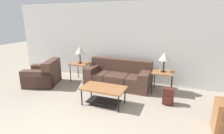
{
  "coord_description": "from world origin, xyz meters",
  "views": [
    {
      "loc": [
        1.61,
        -1.68,
        2.07
      ],
      "look_at": [
        -0.07,
        2.56,
        0.8
      ],
      "focal_mm": 28.0,
      "sensor_mm": 36.0,
      "label": 1
    }
  ],
  "objects_px": {
    "couch": "(118,77)",
    "armchair": "(44,76)",
    "table_lamp_left": "(80,50)",
    "coffee_table": "(103,92)",
    "side_table_left": "(80,65)",
    "side_table_right": "(163,74)",
    "table_lamp_right": "(164,57)",
    "backpack": "(168,97)"
  },
  "relations": [
    {
      "from": "side_table_right",
      "to": "table_lamp_right",
      "type": "height_order",
      "value": "table_lamp_right"
    },
    {
      "from": "side_table_right",
      "to": "backpack",
      "type": "bearing_deg",
      "value": -72.02
    },
    {
      "from": "couch",
      "to": "armchair",
      "type": "height_order",
      "value": "couch"
    },
    {
      "from": "side_table_left",
      "to": "armchair",
      "type": "bearing_deg",
      "value": -142.71
    },
    {
      "from": "coffee_table",
      "to": "side_table_right",
      "type": "height_order",
      "value": "side_table_right"
    },
    {
      "from": "side_table_left",
      "to": "side_table_right",
      "type": "bearing_deg",
      "value": 0.0
    },
    {
      "from": "couch",
      "to": "table_lamp_right",
      "type": "relative_size",
      "value": 3.63
    },
    {
      "from": "couch",
      "to": "side_table_right",
      "type": "xyz_separation_m",
      "value": [
        1.35,
        -0.02,
        0.27
      ]
    },
    {
      "from": "table_lamp_left",
      "to": "table_lamp_right",
      "type": "xyz_separation_m",
      "value": [
        2.7,
        0.0,
        0.0
      ]
    },
    {
      "from": "armchair",
      "to": "table_lamp_left",
      "type": "relative_size",
      "value": 2.23
    },
    {
      "from": "side_table_left",
      "to": "backpack",
      "type": "height_order",
      "value": "side_table_left"
    },
    {
      "from": "armchair",
      "to": "side_table_left",
      "type": "distance_m",
      "value": 1.23
    },
    {
      "from": "side_table_left",
      "to": "side_table_right",
      "type": "relative_size",
      "value": 1.0
    },
    {
      "from": "table_lamp_left",
      "to": "backpack",
      "type": "relative_size",
      "value": 1.31
    },
    {
      "from": "side_table_right",
      "to": "table_lamp_right",
      "type": "distance_m",
      "value": 0.49
    },
    {
      "from": "table_lamp_left",
      "to": "side_table_left",
      "type": "bearing_deg",
      "value": 104.04
    },
    {
      "from": "table_lamp_right",
      "to": "armchair",
      "type": "bearing_deg",
      "value": -168.78
    },
    {
      "from": "couch",
      "to": "side_table_right",
      "type": "height_order",
      "value": "couch"
    },
    {
      "from": "table_lamp_right",
      "to": "backpack",
      "type": "distance_m",
      "value": 1.12
    },
    {
      "from": "table_lamp_right",
      "to": "table_lamp_left",
      "type": "bearing_deg",
      "value": 180.0
    },
    {
      "from": "coffee_table",
      "to": "armchair",
      "type": "bearing_deg",
      "value": 166.71
    },
    {
      "from": "couch",
      "to": "backpack",
      "type": "distance_m",
      "value": 1.73
    },
    {
      "from": "armchair",
      "to": "table_lamp_right",
      "type": "relative_size",
      "value": 2.23
    },
    {
      "from": "side_table_left",
      "to": "table_lamp_left",
      "type": "xyz_separation_m",
      "value": [
        0.0,
        -0.0,
        0.49
      ]
    },
    {
      "from": "coffee_table",
      "to": "backpack",
      "type": "distance_m",
      "value": 1.61
    },
    {
      "from": "couch",
      "to": "backpack",
      "type": "relative_size",
      "value": 4.76
    },
    {
      "from": "coffee_table",
      "to": "couch",
      "type": "bearing_deg",
      "value": 93.65
    },
    {
      "from": "table_lamp_left",
      "to": "backpack",
      "type": "bearing_deg",
      "value": -13.3
    },
    {
      "from": "couch",
      "to": "table_lamp_left",
      "type": "xyz_separation_m",
      "value": [
        -1.35,
        -0.02,
        0.76
      ]
    },
    {
      "from": "armchair",
      "to": "backpack",
      "type": "relative_size",
      "value": 2.92
    },
    {
      "from": "armchair",
      "to": "table_lamp_left",
      "type": "height_order",
      "value": "table_lamp_left"
    },
    {
      "from": "couch",
      "to": "side_table_right",
      "type": "distance_m",
      "value": 1.38
    },
    {
      "from": "table_lamp_left",
      "to": "coffee_table",
      "type": "bearing_deg",
      "value": -41.92
    },
    {
      "from": "couch",
      "to": "side_table_left",
      "type": "relative_size",
      "value": 3.21
    },
    {
      "from": "couch",
      "to": "table_lamp_right",
      "type": "xyz_separation_m",
      "value": [
        1.35,
        -0.02,
        0.76
      ]
    },
    {
      "from": "couch",
      "to": "coffee_table",
      "type": "relative_size",
      "value": 1.86
    },
    {
      "from": "couch",
      "to": "table_lamp_right",
      "type": "height_order",
      "value": "table_lamp_right"
    },
    {
      "from": "coffee_table",
      "to": "backpack",
      "type": "height_order",
      "value": "coffee_table"
    },
    {
      "from": "coffee_table",
      "to": "backpack",
      "type": "relative_size",
      "value": 2.55
    },
    {
      "from": "armchair",
      "to": "side_table_left",
      "type": "height_order",
      "value": "armchair"
    },
    {
      "from": "table_lamp_right",
      "to": "backpack",
      "type": "relative_size",
      "value": 1.31
    },
    {
      "from": "table_lamp_left",
      "to": "backpack",
      "type": "distance_m",
      "value": 3.12
    }
  ]
}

